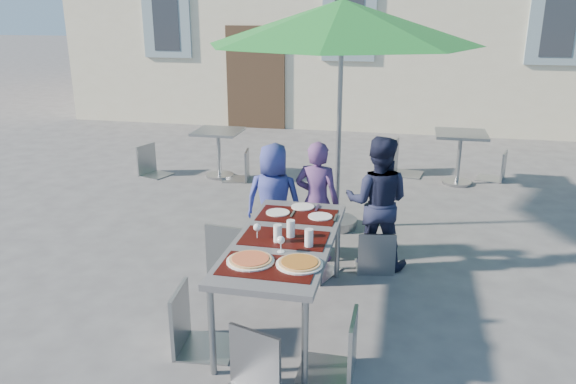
% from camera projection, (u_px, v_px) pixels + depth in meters
% --- Properties ---
extents(ground, '(90.00, 90.00, 0.00)m').
position_uv_depth(ground, '(251.00, 296.00, 5.23)').
color(ground, '#49494C').
rests_on(ground, ground).
extents(dining_table, '(0.80, 1.85, 0.76)m').
position_uv_depth(dining_table, '(284.00, 244.00, 4.65)').
color(dining_table, '#3F3F43').
rests_on(dining_table, ground).
extents(pizza_near_left, '(0.36, 0.36, 0.03)m').
position_uv_depth(pizza_near_left, '(250.00, 260.00, 4.20)').
color(pizza_near_left, white).
rests_on(pizza_near_left, dining_table).
extents(pizza_near_right, '(0.35, 0.35, 0.03)m').
position_uv_depth(pizza_near_right, '(299.00, 263.00, 4.14)').
color(pizza_near_right, white).
rests_on(pizza_near_right, dining_table).
extents(glassware, '(0.51, 0.37, 0.15)m').
position_uv_depth(glassware, '(288.00, 234.00, 4.53)').
color(glassware, silver).
rests_on(glassware, dining_table).
extents(place_settings, '(0.66, 0.44, 0.01)m').
position_uv_depth(place_settings, '(301.00, 212.00, 5.21)').
color(place_settings, white).
rests_on(place_settings, dining_table).
extents(child_0, '(0.62, 0.42, 1.24)m').
position_uv_depth(child_0, '(274.00, 201.00, 5.92)').
color(child_0, navy).
rests_on(child_0, ground).
extents(child_1, '(0.50, 0.35, 1.29)m').
position_uv_depth(child_1, '(317.00, 202.00, 5.84)').
color(child_1, '#54336A').
rests_on(child_1, ground).
extents(child_2, '(0.68, 0.41, 1.37)m').
position_uv_depth(child_2, '(377.00, 202.00, 5.68)').
color(child_2, '#171C34').
rests_on(child_2, ground).
extents(chair_0, '(0.51, 0.51, 1.05)m').
position_uv_depth(chair_0, '(231.00, 216.00, 5.48)').
color(chair_0, gray).
rests_on(chair_0, ground).
extents(chair_1, '(0.59, 0.60, 1.03)m').
position_uv_depth(chair_1, '(308.00, 219.00, 5.44)').
color(chair_1, '#90949B').
rests_on(chair_1, ground).
extents(chair_2, '(0.44, 0.44, 0.85)m').
position_uv_depth(chair_2, '(377.00, 227.00, 5.58)').
color(chair_2, gray).
rests_on(chair_2, ground).
extents(chair_3, '(0.47, 0.47, 0.97)m').
position_uv_depth(chair_3, '(191.00, 283.00, 4.27)').
color(chair_3, gray).
rests_on(chair_3, ground).
extents(chair_4, '(0.41, 0.40, 0.91)m').
position_uv_depth(chair_4, '(340.00, 310.00, 3.97)').
color(chair_4, gray).
rests_on(chair_4, ground).
extents(chair_5, '(0.52, 0.52, 0.92)m').
position_uv_depth(chair_5, '(246.00, 331.00, 3.69)').
color(chair_5, gray).
rests_on(chair_5, ground).
extents(patio_umbrella, '(3.08, 3.08, 2.65)m').
position_uv_depth(patio_umbrella, '(342.00, 23.00, 6.15)').
color(patio_umbrella, '#919498').
rests_on(patio_umbrella, ground).
extents(cafe_table_0, '(0.70, 0.70, 0.75)m').
position_uv_depth(cafe_table_0, '(219.00, 145.00, 8.78)').
color(cafe_table_0, '#919498').
rests_on(cafe_table_0, ground).
extents(bg_chair_l_0, '(0.52, 0.51, 0.92)m').
position_uv_depth(bg_chair_l_0, '(149.00, 142.00, 8.89)').
color(bg_chair_l_0, gray).
rests_on(bg_chair_l_0, ground).
extents(bg_chair_r_0, '(0.46, 0.45, 0.89)m').
position_uv_depth(bg_chair_r_0, '(240.00, 148.00, 8.61)').
color(bg_chair_r_0, gray).
rests_on(bg_chair_r_0, ground).
extents(cafe_table_1, '(0.74, 0.74, 0.80)m').
position_uv_depth(cafe_table_1, '(460.00, 148.00, 8.40)').
color(cafe_table_1, '#919498').
rests_on(cafe_table_1, ground).
extents(bg_chair_l_1, '(0.54, 0.54, 1.05)m').
position_uv_depth(bg_chair_l_1, '(403.00, 136.00, 8.90)').
color(bg_chair_l_1, gray).
rests_on(bg_chair_l_1, ground).
extents(bg_chair_r_1, '(0.48, 0.48, 0.88)m').
position_uv_depth(bg_chair_r_1, '(500.00, 148.00, 8.61)').
color(bg_chair_r_1, gray).
rests_on(bg_chair_r_1, ground).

